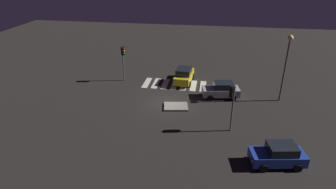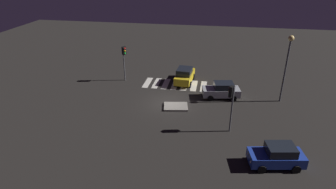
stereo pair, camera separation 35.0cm
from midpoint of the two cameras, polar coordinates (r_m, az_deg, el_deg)
The scene contains 9 objects.
ground_plane at distance 30.32m, azimuth 0.33°, elevation -1.71°, with size 80.00×80.00×0.00m, color black.
traffic_island at distance 29.42m, azimuth 1.91°, elevation -2.42°, with size 2.69×2.19×0.18m.
car_silver at distance 31.74m, azimuth 10.96°, elevation 0.82°, with size 4.22×2.41×1.76m.
car_blue at distance 22.75m, azimuth 21.35°, elevation -11.34°, with size 4.16×2.38×1.73m.
car_yellow at distance 35.14m, azimuth 3.62°, elevation 3.83°, with size 2.30×4.46×1.89m.
traffic_light_west at distance 24.69m, azimuth 12.93°, elevation -0.64°, with size 0.53×0.54×4.27m.
traffic_light_east at distance 35.23m, azimuth -8.47°, elevation 7.78°, with size 0.53×0.54×4.38m.
street_lamp at distance 31.33m, azimuth 23.06°, elevation 6.84°, with size 0.56×0.56×7.13m.
crosswalk_near at distance 34.80m, azimuth 1.71°, elevation 2.01°, with size 7.60×3.20×0.02m.
Camera 2 is at (-4.65, 26.59, 13.79)m, focal length 30.56 mm.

